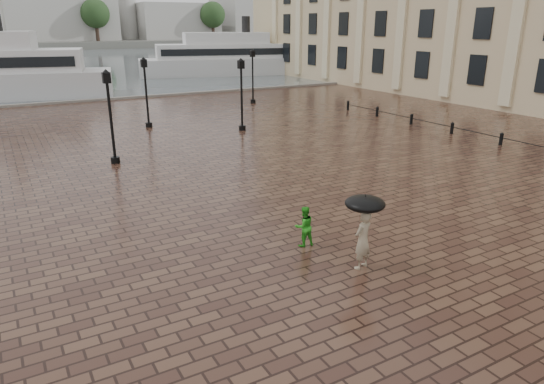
{
  "coord_description": "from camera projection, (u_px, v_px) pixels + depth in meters",
  "views": [
    {
      "loc": [
        -10.72,
        -14.04,
        6.51
      ],
      "look_at": [
        -3.43,
        -1.22,
        1.4
      ],
      "focal_mm": 32.0,
      "sensor_mm": 36.0,
      "label": 1
    }
  ],
  "objects": [
    {
      "name": "bollard_row",
      "position": [
        452.0,
        127.0,
        30.42
      ],
      "size": [
        0.22,
        21.22,
        0.73
      ],
      "color": "black",
      "rests_on": "ground"
    },
    {
      "name": "quay_edge",
      "position": [
        127.0,
        99.0,
        44.95
      ],
      "size": [
        80.0,
        0.6,
        0.3
      ],
      "primitive_type": "cube",
      "color": "slate",
      "rests_on": "ground"
    },
    {
      "name": "far_shore",
      "position": [
        24.0,
        43.0,
        149.76
      ],
      "size": [
        300.0,
        60.0,
        2.0
      ],
      "primitive_type": "cube",
      "color": "#4C4C47",
      "rests_on": "ground"
    },
    {
      "name": "far_trees",
      "position": [
        25.0,
        13.0,
        128.93
      ],
      "size": [
        188.0,
        8.0,
        13.5
      ],
      "color": "#2D2119",
      "rests_on": "ground"
    },
    {
      "name": "umbrella",
      "position": [
        365.0,
        204.0,
        13.07
      ],
      "size": [
        1.1,
        1.1,
        1.15
      ],
      "color": "black",
      "rests_on": "ground"
    },
    {
      "name": "distant_skyline",
      "position": [
        182.0,
        15.0,
        161.27
      ],
      "size": [
        102.5,
        22.0,
        33.0
      ],
      "color": "#9C9B94",
      "rests_on": "ground"
    },
    {
      "name": "ferry_far",
      "position": [
        227.0,
        58.0,
        65.5
      ],
      "size": [
        23.75,
        10.99,
        7.58
      ],
      "rotation": [
        0.0,
        0.0,
        -0.25
      ],
      "color": "silver",
      "rests_on": "ground"
    },
    {
      "name": "ground",
      "position": [
        334.0,
        203.0,
        18.67
      ],
      "size": [
        300.0,
        300.0,
        0.0
      ],
      "primitive_type": "plane",
      "color": "#361F18",
      "rests_on": "ground"
    },
    {
      "name": "adult_pedestrian",
      "position": [
        363.0,
        240.0,
        13.42
      ],
      "size": [
        0.71,
        0.56,
        1.71
      ],
      "primitive_type": "imported",
      "rotation": [
        0.0,
        0.0,
        3.41
      ],
      "color": "#9D8C6F",
      "rests_on": "ground"
    },
    {
      "name": "child_pedestrian",
      "position": [
        304.0,
        226.0,
        14.88
      ],
      "size": [
        0.67,
        0.55,
        1.29
      ],
      "primitive_type": "imported",
      "rotation": [
        0.0,
        0.0,
        3.04
      ],
      "color": "green",
      "rests_on": "ground"
    },
    {
      "name": "harbour_water",
      "position": [
        51.0,
        60.0,
        94.23
      ],
      "size": [
        240.0,
        240.0,
        0.0
      ],
      "primitive_type": "plane",
      "color": "#404A4E",
      "rests_on": "ground"
    },
    {
      "name": "street_lamps",
      "position": [
        154.0,
        92.0,
        31.62
      ],
      "size": [
        21.44,
        14.44,
        4.4
      ],
      "color": "black",
      "rests_on": "ground"
    }
  ]
}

